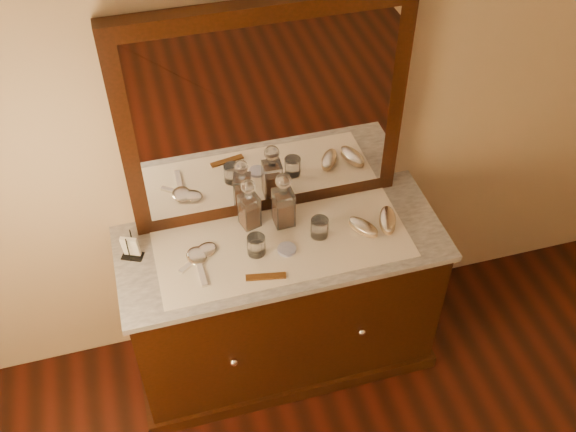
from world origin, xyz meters
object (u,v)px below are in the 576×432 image
object	(u,v)px
hand_mirror_inner	(203,252)
pin_dish	(287,249)
decanter_right	(283,205)
brush_near	(363,227)
mirror_frame	(265,116)
decanter_left	(249,208)
hand_mirror_outer	(198,259)
dresser_cabinet	(282,304)
napkin_rack	(131,248)
brush_far	(388,220)
comb	(266,277)

from	to	relation	value
hand_mirror_inner	pin_dish	bearing A→B (deg)	-12.53
decanter_right	brush_near	distance (m)	0.37
mirror_frame	decanter_left	size ratio (longest dim) A/B	4.67
mirror_frame	hand_mirror_inner	bearing A→B (deg)	-146.33
decanter_left	hand_mirror_outer	size ratio (longest dim) A/B	1.12
mirror_frame	decanter_right	size ratio (longest dim) A/B	4.26
pin_dish	hand_mirror_inner	distance (m)	0.36
hand_mirror_outer	decanter_right	bearing A→B (deg)	16.72
decanter_left	brush_near	world-z (taller)	decanter_left
decanter_left	hand_mirror_outer	world-z (taller)	decanter_left
brush_near	mirror_frame	bearing A→B (deg)	142.14
dresser_cabinet	decanter_left	distance (m)	0.57
napkin_rack	decanter_left	distance (m)	0.53
brush_far	hand_mirror_inner	bearing A→B (deg)	176.98
pin_dish	comb	world-z (taller)	pin_dish
mirror_frame	hand_mirror_outer	xyz separation A→B (m)	(-0.37, -0.26, -0.49)
mirror_frame	decanter_left	world-z (taller)	mirror_frame
decanter_right	brush_near	world-z (taller)	decanter_right
brush_near	decanter_left	bearing A→B (deg)	159.63
napkin_rack	hand_mirror_outer	world-z (taller)	napkin_rack
pin_dish	brush_near	xyz separation A→B (m)	(0.36, 0.02, 0.01)
mirror_frame	hand_mirror_inner	world-z (taller)	mirror_frame
napkin_rack	brush_far	distance (m)	1.12
napkin_rack	pin_dish	bearing A→B (deg)	-12.97
mirror_frame	brush_near	size ratio (longest dim) A/B	7.25
decanter_left	brush_far	distance (m)	0.62
pin_dish	brush_far	xyz separation A→B (m)	(0.48, 0.03, 0.02)
dresser_cabinet	hand_mirror_inner	bearing A→B (deg)	177.31
hand_mirror_inner	mirror_frame	bearing A→B (deg)	33.67
dresser_cabinet	napkin_rack	size ratio (longest dim) A/B	10.41
decanter_left	brush_far	xyz separation A→B (m)	(0.59, -0.17, -0.08)
dresser_cabinet	decanter_right	xyz separation A→B (m)	(0.04, 0.11, 0.55)
napkin_rack	hand_mirror_outer	bearing A→B (deg)	-21.18
pin_dish	napkin_rack	xyz separation A→B (m)	(-0.64, 0.15, 0.04)
dresser_cabinet	mirror_frame	world-z (taller)	mirror_frame
decanter_left	dresser_cabinet	bearing A→B (deg)	-51.67
comb	brush_near	size ratio (longest dim) A/B	1.01
brush_far	decanter_left	bearing A→B (deg)	164.32
pin_dish	hand_mirror_inner	xyz separation A→B (m)	(-0.35, 0.08, 0.00)
comb	decanter_left	size ratio (longest dim) A/B	0.65
mirror_frame	brush_near	distance (m)	0.66
comb	pin_dish	bearing A→B (deg)	55.04
decanter_left	brush_far	bearing A→B (deg)	-15.68
comb	decanter_right	world-z (taller)	decanter_right
brush_near	hand_mirror_outer	xyz separation A→B (m)	(-0.74, 0.02, -0.01)
decanter_right	hand_mirror_inner	distance (m)	0.40
dresser_cabinet	comb	xyz separation A→B (m)	(-0.12, -0.18, 0.45)
dresser_cabinet	decanter_right	size ratio (longest dim) A/B	4.97
dresser_cabinet	mirror_frame	size ratio (longest dim) A/B	1.17
pin_dish	decanter_right	bearing A→B (deg)	79.12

